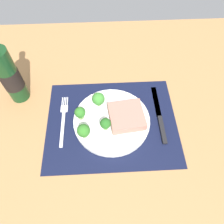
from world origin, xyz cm
name	(u,v)px	position (x,y,z in cm)	size (l,w,h in cm)	color
ground_plane	(112,124)	(0.00, 0.00, -1.50)	(140.00, 110.00, 3.00)	#996D42
placemat	(112,122)	(0.00, 0.00, 0.15)	(42.68, 33.84, 0.30)	black
plate	(112,121)	(0.00, 0.00, 1.10)	(24.89, 24.89, 1.60)	white
steak	(127,117)	(4.75, -0.23, 3.37)	(10.81, 10.55, 2.93)	#9E6B5B
broccoli_front_edge	(80,113)	(-9.94, 1.23, 4.62)	(3.53, 3.53, 4.73)	#6B994C
broccoli_near_fork	(105,124)	(-2.06, -3.24, 4.84)	(3.40, 3.40, 4.82)	#6B994C
broccoli_back_left	(98,99)	(-4.05, 6.06, 5.10)	(4.23, 4.23, 5.41)	#5B8942
broccoli_center	(84,131)	(-8.67, -5.35, 4.82)	(4.01, 4.01, 5.09)	#5B8942
fork	(63,120)	(-15.99, 1.42, 0.55)	(2.40, 19.20, 0.50)	silver
knife	(160,118)	(16.11, 0.53, 0.60)	(1.80, 23.00, 0.80)	black
wine_bottle	(9,76)	(-32.04, 12.61, 10.59)	(6.54, 6.54, 28.64)	#143819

